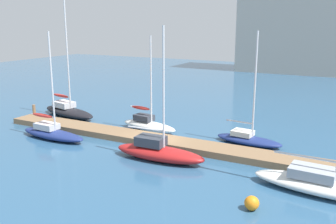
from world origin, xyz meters
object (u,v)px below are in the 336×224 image
sailboat_0 (68,110)px  mooring_buoy_orange (252,203)px  sailboat_5 (325,184)px  harbor_building_distant (304,12)px  sailboat_1 (52,132)px  sailboat_3 (158,151)px  sailboat_2 (148,124)px  sailboat_4 (248,138)px

sailboat_0 → mooring_buoy_orange: 23.28m
sailboat_5 → mooring_buoy_orange: 4.62m
sailboat_5 → harbor_building_distant: harbor_building_distant is taller
sailboat_0 → sailboat_1: bearing=-45.2°
sailboat_0 → sailboat_3: bearing=-12.8°
sailboat_3 → sailboat_2: bearing=124.2°
harbor_building_distant → sailboat_2: bearing=-95.8°
sailboat_1 → sailboat_3: size_ratio=0.95×
sailboat_0 → harbor_building_distant: (14.02, 45.23, 9.88)m
sailboat_3 → mooring_buoy_orange: 8.29m
sailboat_0 → sailboat_3: size_ratio=1.29×
sailboat_1 → sailboat_4: size_ratio=0.99×
harbor_building_distant → sailboat_0: bearing=-107.2°
sailboat_2 → harbor_building_distant: harbor_building_distant is taller
sailboat_2 → sailboat_4: 8.48m
sailboat_2 → sailboat_0: bearing=-176.0°
sailboat_0 → sailboat_4: 17.87m
sailboat_0 → sailboat_4: bearing=11.4°
sailboat_4 → harbor_building_distant: (-3.84, 45.44, 10.04)m
sailboat_2 → mooring_buoy_orange: 14.99m
sailboat_3 → harbor_building_distant: bearing=87.3°
sailboat_1 → sailboat_3: (9.69, -0.20, 0.09)m
sailboat_1 → harbor_building_distant: 53.26m
sailboat_0 → sailboat_3: 15.00m
sailboat_0 → harbor_building_distant: size_ratio=0.53×
mooring_buoy_orange → sailboat_0: bearing=154.2°
sailboat_5 → sailboat_4: bearing=136.8°
sailboat_2 → sailboat_4: bearing=10.2°
sailboat_3 → mooring_buoy_orange: (7.35, -3.81, -0.26)m
sailboat_2 → sailboat_3: size_ratio=0.90×
sailboat_3 → sailboat_5: sailboat_5 is taller
sailboat_2 → sailboat_3: sailboat_3 is taller
sailboat_1 → sailboat_4: bearing=25.3°
sailboat_2 → sailboat_5: (14.51, -5.98, 0.01)m
sailboat_2 → mooring_buoy_orange: size_ratio=10.87×
harbor_building_distant → sailboat_5: bearing=-79.2°
sailboat_3 → harbor_building_distant: harbor_building_distant is taller
sailboat_5 → sailboat_3: bearing=-178.2°
sailboat_2 → harbor_building_distant: bearing=91.9°
harbor_building_distant → mooring_buoy_orange: bearing=-82.9°
sailboat_2 → harbor_building_distant: size_ratio=0.37×
sailboat_3 → sailboat_5: size_ratio=0.71×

